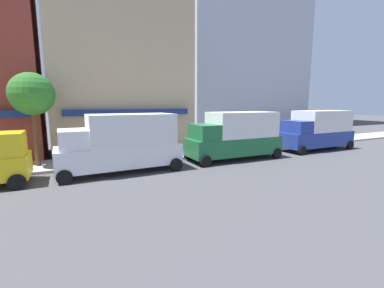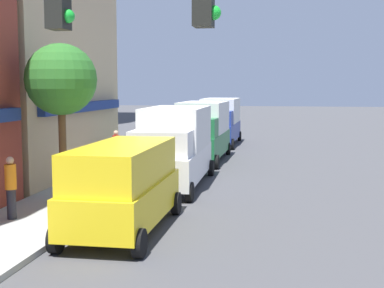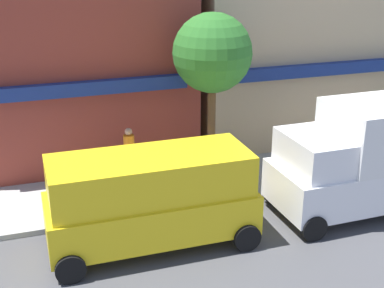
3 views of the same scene
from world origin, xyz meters
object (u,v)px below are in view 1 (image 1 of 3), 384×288
at_px(box_truck_green, 235,135).
at_px(box_truck_blue, 317,129).
at_px(box_truck_white, 122,142).
at_px(pedestrian_red_jacket, 150,141).
at_px(street_tree, 32,95).
at_px(pedestrian_white_shirt, 164,143).

bearing_deg(box_truck_green, box_truck_blue, 0.92).
height_order(box_truck_white, box_truck_blue, same).
distance_m(box_truck_white, pedestrian_red_jacket, 4.04).
bearing_deg(street_tree, box_truck_green, -13.95).
bearing_deg(box_truck_green, street_tree, 166.98).
relative_size(box_truck_blue, street_tree, 1.23).
relative_size(box_truck_white, box_truck_blue, 1.00).
distance_m(pedestrian_red_jacket, street_tree, 7.21).
relative_size(box_truck_white, pedestrian_white_shirt, 3.52).
xyz_separation_m(box_truck_blue, street_tree, (-19.00, 2.80, 2.46)).
bearing_deg(street_tree, pedestrian_white_shirt, -6.46).
height_order(box_truck_white, box_truck_green, same).
bearing_deg(pedestrian_red_jacket, box_truck_blue, -136.67).
distance_m(box_truck_green, pedestrian_white_shirt, 4.61).
relative_size(box_truck_white, pedestrian_red_jacket, 3.52).
height_order(pedestrian_white_shirt, street_tree, street_tree).
height_order(box_truck_green, box_truck_blue, same).
bearing_deg(box_truck_white, pedestrian_red_jacket, 50.53).
bearing_deg(box_truck_green, box_truck_white, -179.08).
bearing_deg(pedestrian_red_jacket, pedestrian_white_shirt, 174.75).
bearing_deg(street_tree, box_truck_white, -34.53).
bearing_deg(box_truck_green, pedestrian_white_shirt, 155.17).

